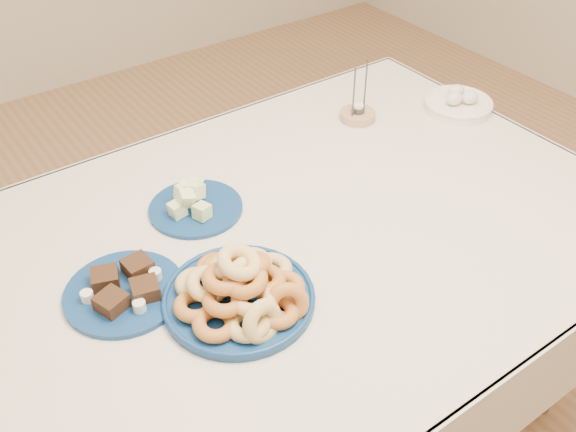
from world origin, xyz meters
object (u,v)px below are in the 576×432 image
Objects in this scene: dining_table at (276,273)px; brownie_plate at (125,290)px; egg_bowl at (458,103)px; candle_holder at (358,114)px; donut_platter at (240,290)px; melon_plate at (193,202)px.

dining_table is 6.68× the size of brownie_plate.
egg_bowl is at bearing 12.29° from dining_table.
candle_holder is (0.50, 0.30, 0.12)m from dining_table.
candle_holder is at bearing 155.02° from egg_bowl.
candle_holder is 0.31m from egg_bowl.
donut_platter is 1.23× the size of brownie_plate.
donut_platter is 0.24m from brownie_plate.
melon_plate reaches higher than egg_bowl.
brownie_plate is at bearing -162.77° from candle_holder.
donut_platter is 0.33m from melon_plate.
melon_plate is 1.07× the size of brownie_plate.
donut_platter is at bearing -143.85° from dining_table.
melon_plate reaches higher than brownie_plate.
donut_platter reaches higher than egg_bowl.
donut_platter is 1.31× the size of egg_bowl.
egg_bowl is (0.94, 0.29, -0.02)m from donut_platter.
egg_bowl reaches higher than dining_table.
dining_table is 0.26m from melon_plate.
candle_holder reaches higher than donut_platter.
egg_bowl is at bearing -24.98° from candle_holder.
candle_holder reaches higher than dining_table.
candle_holder reaches higher than egg_bowl.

